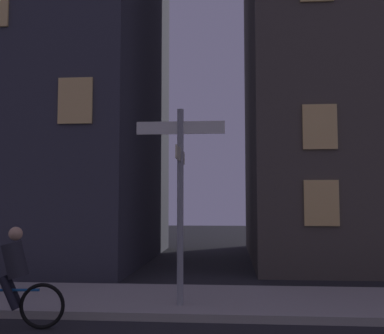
{
  "coord_description": "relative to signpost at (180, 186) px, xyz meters",
  "views": [
    {
      "loc": [
        -0.13,
        -2.08,
        1.98
      ],
      "look_at": [
        -0.87,
        6.8,
        2.69
      ],
      "focal_mm": 43.31,
      "sensor_mm": 36.0,
      "label": 1
    }
  ],
  "objects": [
    {
      "name": "building_right_block",
      "position": [
        6.62,
        8.63,
        5.23
      ],
      "size": [
        9.97,
        9.69,
        15.07
      ],
      "color": "#4C443D",
      "rests_on": "ground_plane"
    },
    {
      "name": "signpost",
      "position": [
        0.0,
        0.0,
        0.0
      ],
      "size": [
        1.67,
        1.35,
        3.62
      ],
      "color": "gray",
      "rests_on": "sidewalk_kerb"
    },
    {
      "name": "building_left_block",
      "position": [
        -7.68,
        7.62,
        7.07
      ],
      "size": [
        11.6,
        9.5,
        18.76
      ],
      "color": "#383842",
      "rests_on": "ground_plane"
    },
    {
      "name": "sidewalk_kerb",
      "position": [
        1.06,
        0.71,
        -2.24
      ],
      "size": [
        40.0,
        2.82,
        0.14
      ],
      "primitive_type": "cube",
      "color": "#9E9991",
      "rests_on": "ground_plane"
    },
    {
      "name": "cyclist",
      "position": [
        -2.56,
        -1.34,
        -1.56
      ],
      "size": [
        1.82,
        0.37,
        1.61
      ],
      "color": "black",
      "rests_on": "ground_plane"
    }
  ]
}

